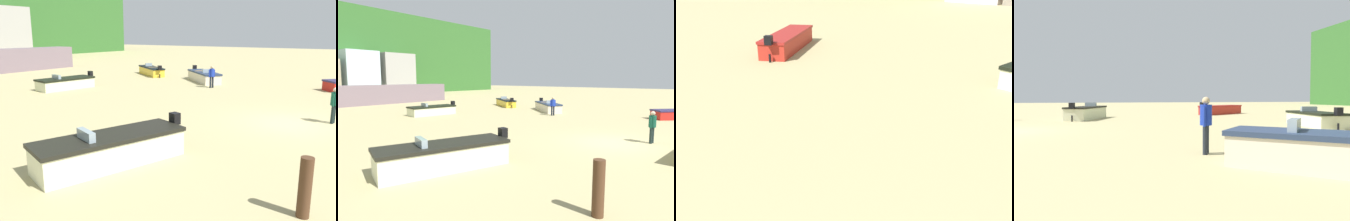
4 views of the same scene
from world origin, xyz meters
The scene contains 5 objects.
boat_cream_0 centered at (-7.93, 3.24, 0.48)m, with size 5.01×2.86×1.26m.
boat_cream_2 centered at (9.71, 9.68, 0.44)m, with size 4.02×4.32×1.16m.
boat_red_4 centered at (-11.55, 15.21, 0.43)m, with size 3.73×5.05×1.17m.
boat_cream_5 centered at (0.76, 16.15, 0.41)m, with size 4.40×2.20×1.12m.
beach_walker_distant centered at (7.18, 7.64, 0.95)m, with size 0.51×0.46×1.62m.
Camera 4 is at (15.12, 5.06, 1.60)m, focal length 31.67 mm.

